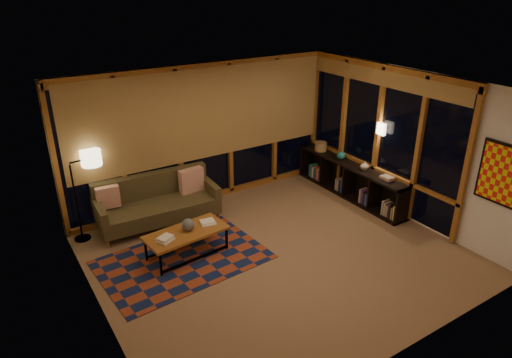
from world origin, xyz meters
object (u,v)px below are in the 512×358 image
sofa (158,202)px  bookshelf (350,180)px  coffee_table (187,243)px  floor_lamp (76,199)px

sofa → bookshelf: bearing=-11.6°
sofa → coffee_table: bearing=-86.9°
sofa → bookshelf: 3.83m
sofa → floor_lamp: 1.37m
sofa → floor_lamp: floor_lamp is taller
coffee_table → floor_lamp: (-1.31, 1.42, 0.55)m
sofa → floor_lamp: bearing=173.9°
sofa → floor_lamp: (-1.31, 0.22, 0.34)m
sofa → bookshelf: (3.70, -0.99, -0.08)m
floor_lamp → bookshelf: bearing=-22.1°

